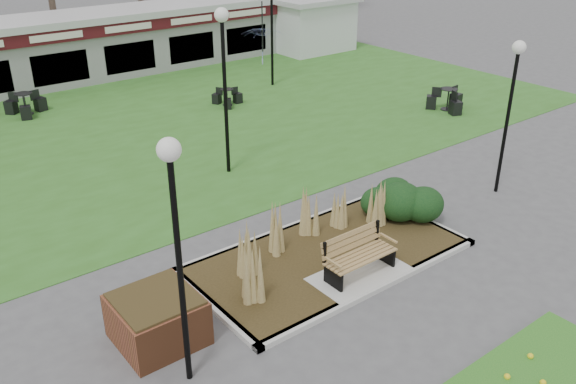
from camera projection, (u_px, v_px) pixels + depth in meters
ground at (364, 282)px, 13.22m from camera, size 100.00×100.00×0.00m
lawn at (128, 131)px, 21.75m from camera, size 34.00×16.00×0.02m
planting_bed at (364, 226)px, 14.73m from camera, size 6.75×3.40×1.27m
park_bench at (358, 254)px, 13.14m from camera, size 1.70×0.66×0.93m
brick_planter at (157, 319)px, 11.29m from camera, size 1.50×1.50×0.95m
food_pavilion at (47, 51)px, 26.78m from camera, size 24.60×3.40×2.90m
service_hut at (311, 23)px, 32.86m from camera, size 4.40×3.40×2.83m
lamp_post_near_right at (513, 85)px, 15.97m from camera, size 0.35×0.35×4.26m
lamp_post_mid_left at (175, 213)px, 9.17m from camera, size 0.37×0.37×4.44m
lamp_post_mid_right at (223, 56)px, 17.02m from camera, size 0.40×0.40×4.86m
lamp_post_far_right at (272, 3)px, 25.65m from camera, size 0.40×0.40×4.86m
bistro_set_b at (26, 107)px, 23.33m from camera, size 1.50×1.53×0.83m
bistro_set_c at (227, 100)px, 24.41m from camera, size 1.11×1.25×0.67m
bistro_set_d at (447, 103)px, 23.84m from camera, size 1.48×1.58×0.85m
patio_umbrella at (263, 46)px, 27.56m from camera, size 2.37×2.40×2.34m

